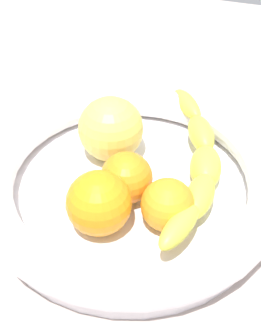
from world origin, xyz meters
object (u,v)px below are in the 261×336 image
object	(u,v)px
orange_mid_left	(168,205)
orange_mid_right	(99,203)
apple_yellow	(111,129)
orange_front	(126,178)
fruit_bowl	(130,182)
banana_draped_left	(198,162)

from	to	relation	value
orange_mid_left	orange_mid_right	size ratio (longest dim) A/B	0.83
apple_yellow	orange_front	bearing A→B (deg)	-148.18
fruit_bowl	orange_mid_left	bearing A→B (deg)	-126.77
orange_mid_right	apple_yellow	distance (cm)	11.37
banana_draped_left	orange_front	bearing A→B (deg)	128.49
orange_front	orange_mid_left	distance (cm)	5.65
orange_front	apple_yellow	distance (cm)	7.46
fruit_bowl	apple_yellow	distance (cm)	6.88
fruit_bowl	banana_draped_left	distance (cm)	7.69
fruit_bowl	banana_draped_left	bearing A→B (deg)	-59.42
orange_mid_left	apple_yellow	size ratio (longest dim) A/B	0.72
banana_draped_left	orange_mid_right	distance (cm)	12.70
fruit_bowl	apple_yellow	size ratio (longest dim) A/B	4.31
orange_mid_left	orange_mid_right	bearing A→B (deg)	110.37
fruit_bowl	orange_front	size ratio (longest dim) A/B	5.85
orange_mid_left	banana_draped_left	bearing A→B (deg)	-10.85
banana_draped_left	apple_yellow	xyz separation A→B (cm)	(1.06, 10.47, 1.44)
orange_mid_right	fruit_bowl	bearing A→B (deg)	-11.73
fruit_bowl	orange_front	xyz separation A→B (cm)	(-1.37, 0.05, 1.77)
orange_front	orange_mid_left	bearing A→B (deg)	-115.21
orange_front	orange_mid_left	size ratio (longest dim) A/B	1.03
banana_draped_left	orange_front	distance (cm)	8.41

